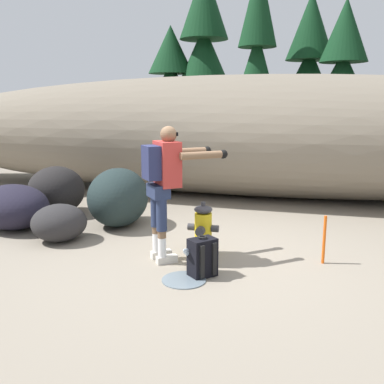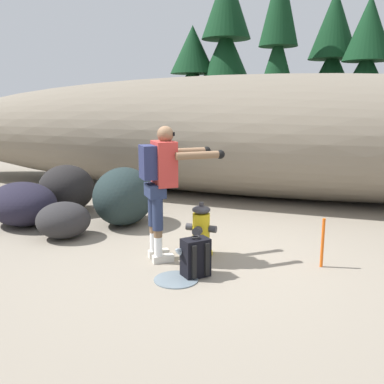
{
  "view_description": "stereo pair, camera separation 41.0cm",
  "coord_description": "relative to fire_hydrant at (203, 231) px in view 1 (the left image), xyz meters",
  "views": [
    {
      "loc": [
        1.26,
        -5.09,
        1.93
      ],
      "look_at": [
        -0.24,
        0.35,
        0.75
      ],
      "focal_mm": 40.07,
      "sensor_mm": 36.0,
      "label": 1
    },
    {
      "loc": [
        1.65,
        -4.97,
        1.93
      ],
      "look_at": [
        -0.24,
        0.35,
        0.75
      ],
      "focal_mm": 40.07,
      "sensor_mm": 36.0,
      "label": 2
    }
  ],
  "objects": [
    {
      "name": "pine_tree_far_left",
      "position": [
        -4.15,
        11.42,
        2.42
      ],
      "size": [
        2.72,
        2.72,
        4.86
      ],
      "color": "#47331E",
      "rests_on": "ground_plane"
    },
    {
      "name": "pine_tree_center",
      "position": [
        -0.57,
        9.58,
        2.94
      ],
      "size": [
        1.94,
        1.94,
        6.41
      ],
      "color": "#47331E",
      "rests_on": "ground_plane"
    },
    {
      "name": "boulder_outlier",
      "position": [
        -2.1,
        0.0,
        -0.05
      ],
      "size": [
        1.07,
        1.07,
        0.53
      ],
      "primitive_type": "ellipsoid",
      "rotation": [
        0.0,
        0.0,
        2.24
      ],
      "color": "#292728",
      "rests_on": "ground_plane"
    },
    {
      "name": "ground_plane",
      "position": [
        0.01,
        -0.04,
        -0.34
      ],
      "size": [
        56.0,
        56.0,
        0.04
      ],
      "primitive_type": "cube",
      "color": "gray"
    },
    {
      "name": "pine_tree_right",
      "position": [
        1.09,
        10.72,
        2.66
      ],
      "size": [
        2.52,
        2.52,
        5.61
      ],
      "color": "#47331E",
      "rests_on": "ground_plane"
    },
    {
      "name": "spare_backpack",
      "position": [
        0.16,
        -0.69,
        -0.1
      ],
      "size": [
        0.36,
        0.36,
        0.47
      ],
      "rotation": [
        0.0,
        0.0,
        2.42
      ],
      "color": "black",
      "rests_on": "ground_plane"
    },
    {
      "name": "fire_hydrant",
      "position": [
        0.0,
        0.0,
        0.0
      ],
      "size": [
        0.4,
        0.35,
        0.7
      ],
      "color": "gold",
      "rests_on": "ground_plane"
    },
    {
      "name": "boulder_small",
      "position": [
        -2.97,
        1.32,
        0.11
      ],
      "size": [
        1.04,
        1.08,
        0.85
      ],
      "primitive_type": "ellipsoid",
      "rotation": [
        0.0,
        0.0,
        4.79
      ],
      "color": "black",
      "rests_on": "ground_plane"
    },
    {
      "name": "hydrant_water_jet",
      "position": [
        0.0,
        -0.61,
        -0.19
      ],
      "size": [
        0.49,
        0.99,
        0.46
      ],
      "color": "silver",
      "rests_on": "ground_plane"
    },
    {
      "name": "utility_worker",
      "position": [
        -0.39,
        -0.32,
        0.74
      ],
      "size": [
        0.99,
        0.92,
        1.66
      ],
      "rotation": [
        0.0,
        0.0,
        0.69
      ],
      "color": "beige",
      "rests_on": "ground_plane"
    },
    {
      "name": "pine_tree_far_right",
      "position": [
        2.13,
        9.48,
        2.52
      ],
      "size": [
        2.26,
        2.26,
        5.07
      ],
      "color": "#47331E",
      "rests_on": "ground_plane"
    },
    {
      "name": "survey_stake",
      "position": [
        1.49,
        0.07,
        -0.02
      ],
      "size": [
        0.04,
        0.04,
        0.6
      ],
      "primitive_type": "cylinder",
      "color": "#E55914",
      "rests_on": "ground_plane"
    },
    {
      "name": "boulder_mid",
      "position": [
        -3.13,
        0.36,
        0.03
      ],
      "size": [
        1.56,
        1.45,
        0.69
      ],
      "primitive_type": "ellipsoid",
      "rotation": [
        0.0,
        0.0,
        5.85
      ],
      "color": "#201D2C",
      "rests_on": "ground_plane"
    },
    {
      "name": "pine_tree_left",
      "position": [
        -2.85,
        11.57,
        3.53
      ],
      "size": [
        2.88,
        2.88,
        6.94
      ],
      "color": "#47331E",
      "rests_on": "ground_plane"
    },
    {
      "name": "boulder_large",
      "position": [
        -1.62,
        0.93,
        0.15
      ],
      "size": [
        1.06,
        1.27,
        0.93
      ],
      "primitive_type": "ellipsoid",
      "rotation": [
        0.0,
        0.0,
        4.83
      ],
      "color": "#1E2B2B",
      "rests_on": "ground_plane"
    },
    {
      "name": "dirt_embankment",
      "position": [
        0.01,
        3.9,
        0.93
      ],
      "size": [
        17.53,
        3.2,
        2.5
      ],
      "primitive_type": "ellipsoid",
      "color": "#756B5B",
      "rests_on": "ground_plane"
    }
  ]
}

